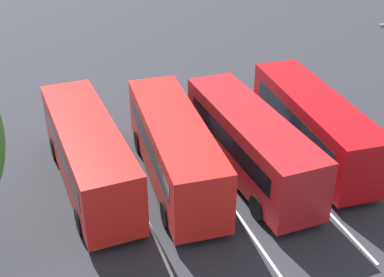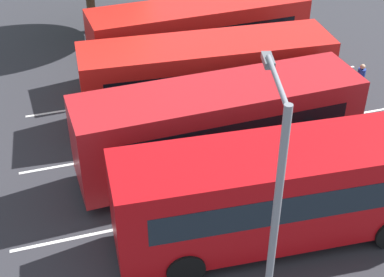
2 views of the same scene
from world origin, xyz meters
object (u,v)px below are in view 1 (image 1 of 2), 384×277
Objects in this scene: bus_center_right at (174,147)px; bus_center_left at (250,142)px; bus_far_right at (88,152)px; pedestrian at (151,102)px; bus_far_left at (313,123)px.

bus_center_left is at bearing -97.82° from bus_center_right.
bus_center_right is at bearing -106.06° from bus_far_right.
bus_center_right and bus_far_right have the same top height.
pedestrian is at bearing -41.14° from bus_far_right.
bus_far_left is 9.23m from pedestrian.
bus_center_left and bus_far_right have the same top height.
bus_far_left reaches higher than pedestrian.
bus_center_left is (-1.02, 3.61, 0.00)m from bus_far_left.
bus_far_left and bus_center_right have the same top height.
bus_far_right reaches higher than pedestrian.
bus_far_right is at bearing 80.73° from bus_center_right.
bus_far_left is 7.10m from bus_center_right.
bus_far_left is 10.88m from bus_far_right.
bus_far_right is (0.43, 3.81, 0.00)m from bus_center_right.
bus_center_right is 6.52m from pedestrian.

